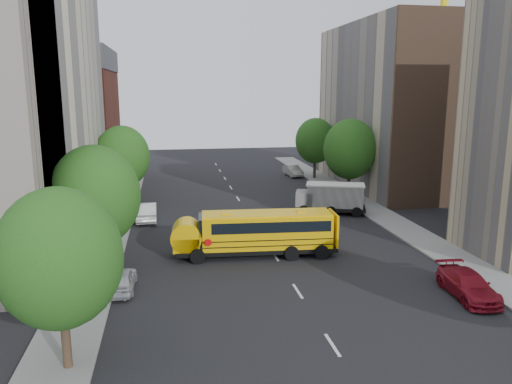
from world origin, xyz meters
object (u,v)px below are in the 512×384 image
object	(u,v)px
parked_car_1	(147,211)
parked_car_4	(338,197)
street_tree_2	(122,157)
safari_truck	(330,198)
school_bus	(255,231)
street_tree_1	(95,196)
street_tree_4	(350,149)
street_tree_0	(59,258)
parked_car_3	(468,285)
street_tree_5	(315,141)
parked_car_5	(293,170)
parked_car_0	(121,280)

from	to	relation	value
parked_car_1	parked_car_4	world-z (taller)	parked_car_4
street_tree_2	safari_truck	size ratio (longest dim) A/B	1.15
street_tree_2	safari_truck	distance (m)	19.36
school_bus	street_tree_1	bearing A→B (deg)	-162.19
street_tree_4	school_bus	size ratio (longest dim) A/B	0.75
street_tree_4	street_tree_0	bearing A→B (deg)	-128.16
street_tree_1	parked_car_3	bearing A→B (deg)	-17.60
school_bus	safari_truck	xyz separation A→B (m)	(8.59, 10.19, -0.24)
street_tree_1	parked_car_3	size ratio (longest dim) A/B	1.68
safari_truck	parked_car_4	distance (m)	3.58
street_tree_1	street_tree_5	world-z (taller)	street_tree_1
parked_car_4	parked_car_3	bearing A→B (deg)	-85.21
street_tree_1	street_tree_0	bearing A→B (deg)	-90.00
street_tree_0	parked_car_3	bearing A→B (deg)	10.64
street_tree_4	school_bus	xyz separation A→B (m)	(-12.31, -15.59, -3.40)
safari_truck	street_tree_0	bearing A→B (deg)	-110.19
school_bus	parked_car_5	size ratio (longest dim) A/B	2.51
street_tree_4	parked_car_3	bearing A→B (deg)	-95.18
street_tree_2	parked_car_3	bearing A→B (deg)	-50.81
parked_car_0	parked_car_3	xyz separation A→B (m)	(18.40, -4.07, 0.04)
safari_truck	parked_car_3	distance (m)	18.95
street_tree_4	parked_car_1	bearing A→B (deg)	-165.71
street_tree_2	school_bus	xyz separation A→B (m)	(9.69, -15.59, -3.15)
safari_truck	parked_car_4	bearing A→B (deg)	77.99
parked_car_1	parked_car_0	bearing A→B (deg)	85.85
parked_car_0	parked_car_5	distance (m)	39.08
street_tree_2	street_tree_0	bearing A→B (deg)	-90.00
street_tree_0	street_tree_1	bearing A→B (deg)	90.00
school_bus	parked_car_1	bearing A→B (deg)	129.24
street_tree_0	parked_car_5	world-z (taller)	street_tree_0
parked_car_5	parked_car_1	bearing A→B (deg)	-137.37
street_tree_4	parked_car_4	distance (m)	5.26
street_tree_0	street_tree_4	world-z (taller)	street_tree_4
street_tree_0	parked_car_0	distance (m)	8.86
parked_car_0	street_tree_1	bearing A→B (deg)	-56.00
school_bus	parked_car_4	size ratio (longest dim) A/B	2.33
street_tree_0	safari_truck	distance (m)	29.24
street_tree_2	safari_truck	xyz separation A→B (m)	(18.28, -5.41, -3.39)
parked_car_3	parked_car_5	distance (m)	38.54
parked_car_5	street_tree_0	bearing A→B (deg)	-120.12
school_bus	parked_car_1	world-z (taller)	school_bus
street_tree_1	street_tree_4	xyz separation A→B (m)	(22.00, 18.00, 0.12)
parked_car_3	street_tree_0	bearing A→B (deg)	-164.92
safari_truck	parked_car_0	distance (m)	22.47
street_tree_5	parked_car_4	bearing A→B (deg)	-97.59
parked_car_4	parked_car_0	bearing A→B (deg)	-130.80
parked_car_3	parked_car_5	size ratio (longest dim) A/B	1.09
parked_car_0	parked_car_1	xyz separation A→B (m)	(0.80, 15.17, 0.13)
street_tree_1	safari_truck	size ratio (longest dim) A/B	1.18
parked_car_0	parked_car_4	distance (m)	25.83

